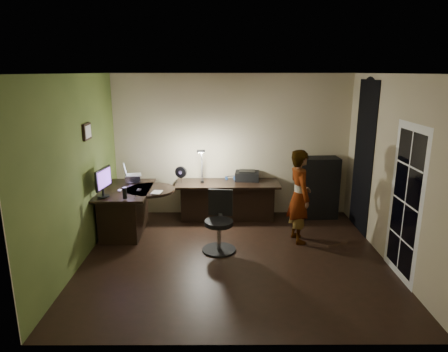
{
  "coord_description": "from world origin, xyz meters",
  "views": [
    {
      "loc": [
        -0.17,
        -5.53,
        2.73
      ],
      "look_at": [
        -0.15,
        1.05,
        1.0
      ],
      "focal_mm": 32.0,
      "sensor_mm": 36.0,
      "label": 1
    }
  ],
  "objects_px": {
    "desk_left": "(127,211)",
    "person": "(299,196)",
    "office_chair": "(219,223)",
    "monitor": "(102,186)",
    "cabinet": "(317,188)",
    "desk_right": "(227,201)"
  },
  "relations": [
    {
      "from": "desk_right",
      "to": "person",
      "type": "distance_m",
      "value": 1.58
    },
    {
      "from": "person",
      "to": "cabinet",
      "type": "bearing_deg",
      "value": -36.03
    },
    {
      "from": "monitor",
      "to": "person",
      "type": "bearing_deg",
      "value": 10.6
    },
    {
      "from": "monitor",
      "to": "office_chair",
      "type": "relative_size",
      "value": 0.53
    },
    {
      "from": "cabinet",
      "to": "monitor",
      "type": "distance_m",
      "value": 3.91
    },
    {
      "from": "desk_right",
      "to": "cabinet",
      "type": "bearing_deg",
      "value": 3.57
    },
    {
      "from": "cabinet",
      "to": "monitor",
      "type": "height_order",
      "value": "cabinet"
    },
    {
      "from": "desk_left",
      "to": "office_chair",
      "type": "bearing_deg",
      "value": -26.1
    },
    {
      "from": "desk_left",
      "to": "person",
      "type": "bearing_deg",
      "value": -7.83
    },
    {
      "from": "desk_left",
      "to": "monitor",
      "type": "distance_m",
      "value": 0.79
    },
    {
      "from": "cabinet",
      "to": "person",
      "type": "bearing_deg",
      "value": -119.1
    },
    {
      "from": "desk_left",
      "to": "office_chair",
      "type": "xyz_separation_m",
      "value": [
        1.6,
        -0.76,
        0.08
      ]
    },
    {
      "from": "cabinet",
      "to": "desk_right",
      "type": "bearing_deg",
      "value": -179.1
    },
    {
      "from": "desk_left",
      "to": "person",
      "type": "xyz_separation_m",
      "value": [
        2.9,
        -0.37,
        0.38
      ]
    },
    {
      "from": "office_chair",
      "to": "person",
      "type": "xyz_separation_m",
      "value": [
        1.3,
        0.4,
        0.3
      ]
    },
    {
      "from": "cabinet",
      "to": "person",
      "type": "height_order",
      "value": "person"
    },
    {
      "from": "desk_right",
      "to": "office_chair",
      "type": "distance_m",
      "value": 1.41
    },
    {
      "from": "cabinet",
      "to": "office_chair",
      "type": "height_order",
      "value": "cabinet"
    },
    {
      "from": "monitor",
      "to": "desk_right",
      "type": "bearing_deg",
      "value": 37.84
    },
    {
      "from": "desk_right",
      "to": "monitor",
      "type": "height_order",
      "value": "monitor"
    },
    {
      "from": "desk_right",
      "to": "office_chair",
      "type": "relative_size",
      "value": 2.04
    },
    {
      "from": "office_chair",
      "to": "person",
      "type": "relative_size",
      "value": 0.61
    }
  ]
}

